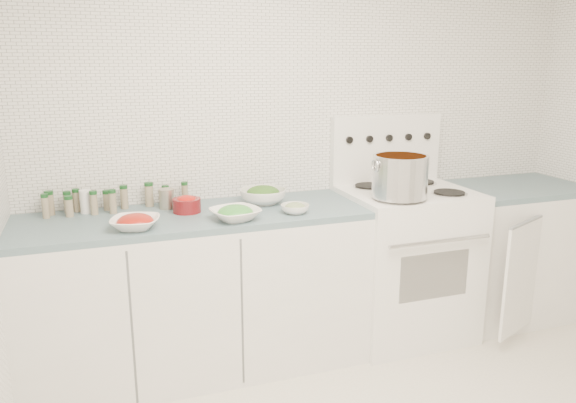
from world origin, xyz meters
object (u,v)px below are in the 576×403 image
Objects in this scene: stock_pot at (400,174)px; stove at (404,258)px; bowl_snowpea at (235,213)px; bowl_tomato at (135,222)px.

stove is at bearing 47.83° from stock_pot.
bowl_snowpea is at bearing -170.74° from stove.
stock_pot is at bearing -0.13° from bowl_snowpea.
stove is 4.10× the size of stock_pot.
bowl_tomato is at bearing 179.56° from stock_pot.
bowl_tomato is at bearing -173.88° from stove.
bowl_tomato is (-1.46, 0.01, -0.14)m from stock_pot.
bowl_tomato is 0.97× the size of bowl_snowpea.
bowl_snowpea is at bearing -1.04° from bowl_tomato.
stove is 0.63m from stock_pot.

